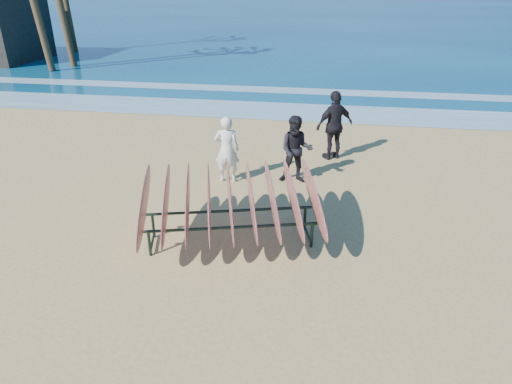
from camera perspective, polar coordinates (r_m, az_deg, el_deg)
ground at (r=8.28m, az=-0.92°, el=-8.31°), size 120.00×120.00×0.00m
ocean at (r=61.96m, az=8.86°, el=20.75°), size 160.00×160.00×0.00m
foam_near at (r=17.44m, az=5.06°, el=9.97°), size 160.00×160.00×0.00m
foam_far at (r=20.83m, az=5.90°, el=12.46°), size 160.00×160.00×0.00m
surfboard_rack at (r=8.35m, az=-3.24°, el=-1.14°), size 3.71×3.25×1.40m
person_white at (r=11.03m, az=-3.67°, el=5.31°), size 0.64×0.45×1.64m
person_dark_a at (r=11.02m, az=5.03°, el=5.27°), size 0.83×0.66×1.66m
person_dark_b at (r=12.65m, az=9.79°, el=8.19°), size 1.17×0.99×1.88m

